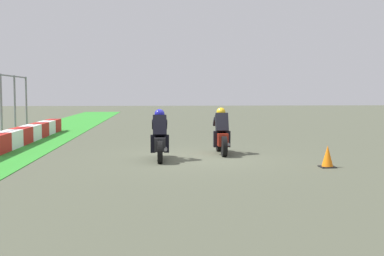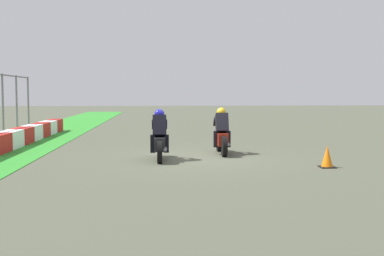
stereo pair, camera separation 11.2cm
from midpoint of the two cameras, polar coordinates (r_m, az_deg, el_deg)
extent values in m
plane|color=#4C503E|center=(14.69, 0.03, -3.58)|extent=(120.00, 120.00, 0.00)
cube|color=white|center=(18.27, -21.03, -1.32)|extent=(1.44, 0.60, 0.64)
cube|color=red|center=(19.68, -19.82, -0.92)|extent=(1.44, 0.60, 0.64)
cube|color=white|center=(21.09, -18.77, -0.56)|extent=(1.44, 0.60, 0.64)
cube|color=red|center=(22.51, -17.85, -0.26)|extent=(1.44, 0.60, 0.64)
cube|color=white|center=(23.94, -17.05, 0.01)|extent=(1.44, 0.60, 0.64)
cube|color=red|center=(25.37, -16.33, 0.25)|extent=(1.44, 0.60, 0.64)
cylinder|color=slate|center=(22.90, -21.84, 2.47)|extent=(0.10, 0.10, 2.84)
cylinder|color=slate|center=(24.91, -20.41, 2.62)|extent=(0.10, 0.10, 2.84)
cylinder|color=slate|center=(26.94, -19.19, 2.75)|extent=(0.10, 0.10, 2.84)
cylinder|color=black|center=(16.34, 2.99, -1.67)|extent=(0.64, 0.15, 0.64)
cylinder|color=black|center=(14.96, 3.63, -2.21)|extent=(0.64, 0.15, 0.64)
cube|color=maroon|center=(15.64, 3.30, -1.27)|extent=(1.10, 0.33, 0.40)
ellipsoid|color=maroon|center=(15.71, 3.26, -0.15)|extent=(0.48, 0.31, 0.24)
cube|color=red|center=(15.13, 3.54, -1.38)|extent=(0.06, 0.16, 0.08)
cylinder|color=#A5A5AD|center=(15.32, 4.05, -1.87)|extent=(0.42, 0.11, 0.10)
cube|color=black|center=(15.50, 3.35, 0.61)|extent=(0.49, 0.41, 0.66)
sphere|color=gold|center=(15.70, 3.26, 1.90)|extent=(0.30, 0.30, 0.30)
cube|color=slate|center=(16.10, 3.08, 0.10)|extent=(0.16, 0.26, 0.23)
cube|color=black|center=(15.49, 2.62, -1.32)|extent=(0.18, 0.14, 0.52)
cube|color=black|center=(15.54, 4.08, -1.31)|extent=(0.18, 0.14, 0.52)
cube|color=black|center=(15.85, 2.53, 0.76)|extent=(0.39, 0.10, 0.31)
cube|color=black|center=(15.89, 3.82, 0.77)|extent=(0.39, 0.10, 0.31)
cylinder|color=black|center=(14.94, -4.08, -2.22)|extent=(0.64, 0.14, 0.64)
cylinder|color=black|center=(13.55, -4.06, -2.88)|extent=(0.64, 0.14, 0.64)
cube|color=#262629|center=(14.23, -4.08, -1.82)|extent=(1.10, 0.32, 0.40)
ellipsoid|color=#262629|center=(14.30, -4.08, -0.58)|extent=(0.48, 0.30, 0.24)
cube|color=red|center=(13.72, -4.07, -1.96)|extent=(0.06, 0.16, 0.08)
cylinder|color=#A5A5AD|center=(13.90, -3.41, -2.50)|extent=(0.42, 0.10, 0.10)
cube|color=black|center=(14.08, -4.09, 0.25)|extent=(0.49, 0.40, 0.66)
sphere|color=#1D1D9E|center=(14.28, -4.10, 1.67)|extent=(0.30, 0.30, 0.30)
cube|color=slate|center=(14.69, -4.09, -0.29)|extent=(0.16, 0.26, 0.23)
cube|color=black|center=(14.11, -4.89, -1.87)|extent=(0.18, 0.14, 0.52)
cube|color=black|center=(14.11, -3.26, -1.86)|extent=(0.18, 0.14, 0.52)
cube|color=black|center=(14.46, -4.81, 0.42)|extent=(0.39, 0.10, 0.31)
cube|color=black|center=(14.46, -3.38, 0.43)|extent=(0.39, 0.10, 0.31)
cube|color=black|center=(13.34, 15.54, -4.46)|extent=(0.40, 0.40, 0.03)
cone|color=orange|center=(13.31, 15.56, -3.26)|extent=(0.32, 0.32, 0.59)
camera|label=1|loc=(0.06, -90.22, -0.02)|focal=44.93mm
camera|label=2|loc=(0.06, 89.78, 0.02)|focal=44.93mm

